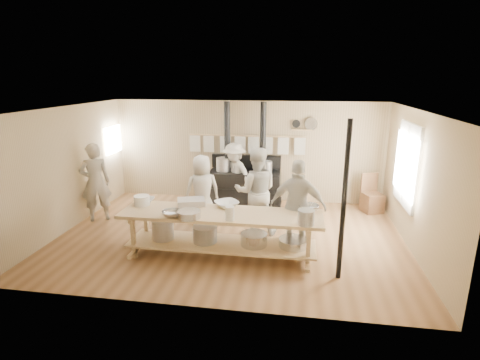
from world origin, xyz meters
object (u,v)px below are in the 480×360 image
object	(u,v)px
cook_far_left	(95,182)
cook_by_window	(234,175)
cook_left	(256,191)
roasting_pan	(191,202)
chair	(372,201)
cook_right	(298,206)
cook_center	(202,191)
stove	(244,184)
prep_table	(221,230)

from	to	relation	value
cook_far_left	cook_by_window	size ratio (longest dim) A/B	1.12
cook_left	roasting_pan	bearing A→B (deg)	27.20
chair	cook_right	bearing A→B (deg)	-147.98
cook_left	cook_right	xyz separation A→B (m)	(0.85, -0.69, -0.04)
cook_center	stove	bearing A→B (deg)	-141.36
prep_table	cook_right	world-z (taller)	cook_right
cook_center	roasting_pan	xyz separation A→B (m)	(0.07, -1.10, 0.12)
cook_right	cook_by_window	bearing A→B (deg)	-48.59
stove	roasting_pan	bearing A→B (deg)	-103.22
roasting_pan	cook_by_window	bearing A→B (deg)	80.93
prep_table	cook_by_window	distance (m)	2.87
cook_right	cook_left	bearing A→B (deg)	-31.02
stove	chair	xyz separation A→B (m)	(3.15, -0.15, -0.25)
cook_far_left	chair	size ratio (longest dim) A/B	1.93
stove	cook_left	world-z (taller)	stove
cook_by_window	cook_right	bearing A→B (deg)	-19.90
stove	roasting_pan	world-z (taller)	stove
stove	chair	bearing A→B (deg)	-2.73
cook_right	cook_by_window	world-z (taller)	cook_right
cook_far_left	cook_left	xyz separation A→B (m)	(3.65, -0.20, 0.02)
cook_far_left	prep_table	bearing A→B (deg)	126.44
stove	cook_right	bearing A→B (deg)	-62.01
cook_center	roasting_pan	bearing A→B (deg)	66.10
prep_table	chair	xyz separation A→B (m)	(3.15, 2.87, -0.25)
cook_far_left	chair	xyz separation A→B (m)	(6.29, 1.52, -0.62)
cook_center	chair	distance (m)	4.14
cook_left	cook_right	bearing A→B (deg)	132.78
cook_left	prep_table	bearing A→B (deg)	57.65
roasting_pan	prep_table	bearing A→B (deg)	-27.67
prep_table	cook_by_window	world-z (taller)	cook_by_window
stove	chair	distance (m)	3.16
cook_far_left	cook_left	size ratio (longest dim) A/B	0.98
chair	cook_center	bearing A→B (deg)	179.07
stove	cook_far_left	size ratio (longest dim) A/B	1.45
stove	cook_left	xyz separation A→B (m)	(0.51, -1.87, 0.40)
roasting_pan	stove	bearing A→B (deg)	76.78
cook_center	chair	xyz separation A→B (m)	(3.85, 1.44, -0.51)
stove	prep_table	xyz separation A→B (m)	(-0.00, -3.02, -0.00)
cook_center	cook_left	bearing A→B (deg)	139.20
cook_left	stove	bearing A→B (deg)	-83.26
prep_table	cook_right	distance (m)	1.48
prep_table	cook_far_left	bearing A→B (deg)	156.80
stove	prep_table	size ratio (longest dim) A/B	0.72
stove	cook_right	xyz separation A→B (m)	(1.36, -2.56, 0.36)
cook_by_window	roasting_pan	distance (m)	2.55
cook_far_left	roasting_pan	world-z (taller)	cook_far_left
stove	prep_table	world-z (taller)	stove
cook_center	prep_table	bearing A→B (deg)	88.54
stove	roasting_pan	distance (m)	2.79
cook_far_left	cook_right	size ratio (longest dim) A/B	1.02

